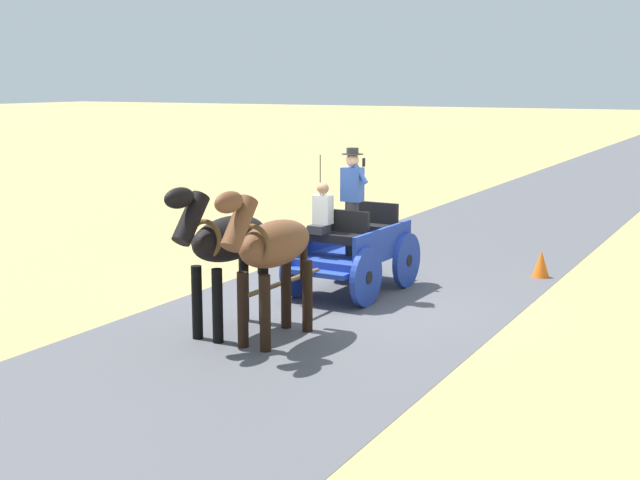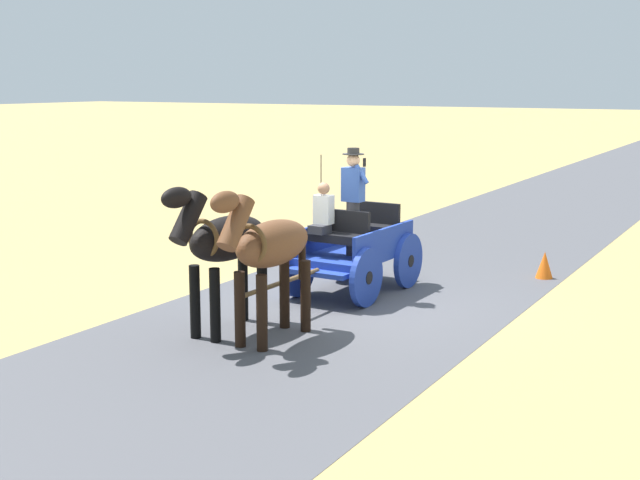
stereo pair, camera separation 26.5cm
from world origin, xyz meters
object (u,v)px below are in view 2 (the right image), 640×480
at_px(traffic_cone, 544,265).
at_px(horse_near_side, 268,248).
at_px(horse_drawn_carriage, 352,246).
at_px(horse_off_side, 224,242).

bearing_deg(traffic_cone, horse_near_side, 68.28).
xyz_separation_m(horse_drawn_carriage, horse_off_side, (0.50, 3.01, 0.51)).
bearing_deg(horse_drawn_carriage, horse_off_side, 80.55).
distance_m(horse_drawn_carriage, horse_off_side, 3.10).
bearing_deg(horse_off_side, traffic_cone, -118.15).
height_order(horse_off_side, traffic_cone, horse_off_side).
bearing_deg(horse_near_side, traffic_cone, -111.72).
bearing_deg(horse_near_side, horse_drawn_carriage, -84.89).
xyz_separation_m(horse_near_side, traffic_cone, (-2.30, -5.77, -1.07)).
xyz_separation_m(horse_off_side, traffic_cone, (-3.07, -5.74, -1.07)).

